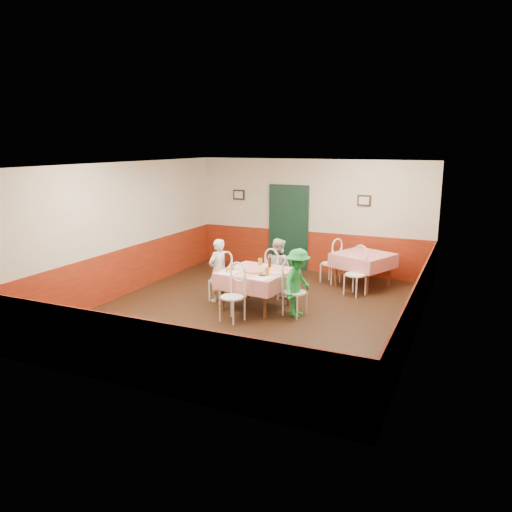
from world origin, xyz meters
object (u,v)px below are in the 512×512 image
at_px(diner_right, 298,283).
at_px(beer_bottle, 270,262).
at_px(main_table, 256,290).
at_px(glass_b, 267,272).
at_px(chair_left, 220,280).
at_px(chair_second_a, 331,264).
at_px(glass_a, 232,267).
at_px(chair_right, 295,292).
at_px(diner_far, 278,268).
at_px(pizza, 255,271).
at_px(chair_near, 232,297).
at_px(diner_left, 218,270).
at_px(second_table, 363,270).
at_px(chair_far, 277,276).
at_px(glass_c, 260,262).
at_px(chair_second_b, 355,275).
at_px(wallet, 262,275).

bearing_deg(diner_right, beer_bottle, 64.42).
xyz_separation_m(main_table, glass_b, (0.35, -0.26, 0.46)).
height_order(chair_left, chair_second_a, same).
height_order(chair_left, glass_a, glass_a).
distance_m(chair_right, diner_far, 1.25).
bearing_deg(pizza, chair_near, -96.95).
bearing_deg(diner_left, chair_right, 100.64).
bearing_deg(pizza, second_table, 57.13).
bearing_deg(chair_far, pizza, 101.18).
distance_m(chair_near, glass_c, 1.30).
distance_m(chair_left, glass_b, 1.30).
height_order(chair_right, diner_left, diner_left).
bearing_deg(diner_right, chair_far, 46.04).
relative_size(chair_second_b, diner_right, 0.70).
bearing_deg(pizza, main_table, 89.10).
relative_size(chair_far, diner_left, 0.70).
xyz_separation_m(second_table, chair_left, (-2.42, -2.29, 0.08)).
bearing_deg(second_table, chair_near, -117.41).
bearing_deg(diner_right, glass_b, 112.20).
relative_size(chair_right, wallet, 8.18).
bearing_deg(chair_right, chair_near, 143.57).
bearing_deg(chair_left, glass_a, 75.32).
height_order(chair_far, diner_far, diner_far).
relative_size(pizza, glass_a, 2.96).
xyz_separation_m(chair_left, chair_far, (0.94, 0.75, 0.00)).
height_order(chair_right, beer_bottle, beer_bottle).
xyz_separation_m(second_table, chair_far, (-1.48, -1.54, 0.08)).
height_order(second_table, beer_bottle, beer_bottle).
bearing_deg(pizza, glass_b, -30.37).
height_order(chair_far, diner_left, diner_left).
distance_m(pizza, glass_c, 0.47).
xyz_separation_m(pizza, glass_a, (-0.42, -0.12, 0.06)).
height_order(glass_a, beer_bottle, beer_bottle).
relative_size(second_table, diner_left, 0.87).
bearing_deg(chair_near, glass_b, 66.91).
relative_size(chair_right, diner_far, 0.72).
bearing_deg(second_table, glass_b, -114.97).
relative_size(chair_right, glass_c, 6.09).
xyz_separation_m(wallet, diner_left, (-1.16, 0.42, -0.12)).
relative_size(main_table, diner_right, 0.95).
bearing_deg(main_table, chair_far, 83.47).
bearing_deg(glass_b, diner_left, 163.60).
bearing_deg(glass_b, glass_a, 173.68).
bearing_deg(diner_left, diner_right, 100.64).
distance_m(chair_second_b, glass_b, 2.29).
height_order(beer_bottle, diner_left, diner_left).
height_order(chair_second_b, diner_left, diner_left).
distance_m(chair_second_a, glass_b, 2.72).
height_order(chair_second_b, diner_far, diner_far).
distance_m(chair_left, chair_far, 1.20).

